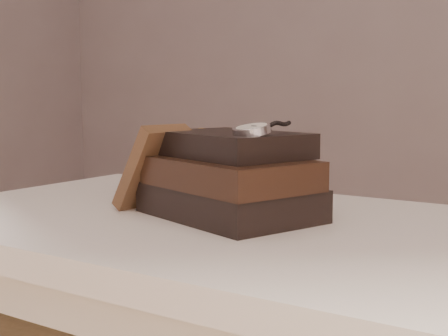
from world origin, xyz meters
The scene contains 5 objects.
table centered at (0.00, 0.35, 0.66)m, with size 1.00×0.60×0.75m.
book_stack centered at (0.00, 0.36, 0.81)m, with size 0.30×0.26×0.13m.
journal centered at (-0.14, 0.34, 0.82)m, with size 0.02×0.09×0.15m, color #3B2417.
pocket_watch centered at (0.06, 0.33, 0.89)m, with size 0.07×0.16×0.02m.
eyeglasses centered at (-0.06, 0.47, 0.82)m, with size 0.14×0.15×0.05m.
Camera 1 is at (0.51, -0.44, 0.94)m, focal length 50.31 mm.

